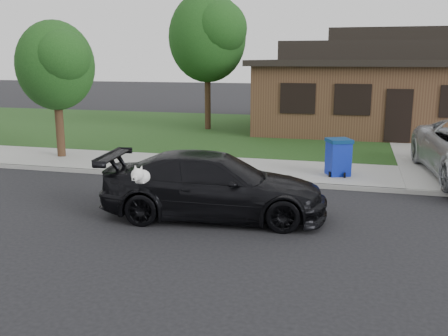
# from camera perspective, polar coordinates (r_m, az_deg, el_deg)

# --- Properties ---
(ground) EXTENTS (120.00, 120.00, 0.00)m
(ground) POSITION_cam_1_polar(r_m,az_deg,el_deg) (10.73, 1.32, -6.38)
(ground) COLOR black
(ground) RESTS_ON ground
(sidewalk) EXTENTS (60.00, 3.00, 0.12)m
(sidewalk) POSITION_cam_1_polar(r_m,az_deg,el_deg) (15.44, 5.67, -0.34)
(sidewalk) COLOR gray
(sidewalk) RESTS_ON ground
(curb) EXTENTS (60.00, 0.12, 0.12)m
(curb) POSITION_cam_1_polar(r_m,az_deg,el_deg) (14.01, 4.68, -1.65)
(curb) COLOR gray
(curb) RESTS_ON ground
(lawn) EXTENTS (60.00, 13.00, 0.13)m
(lawn) POSITION_cam_1_polar(r_m,az_deg,el_deg) (23.25, 8.86, 3.90)
(lawn) COLOR #193814
(lawn) RESTS_ON ground
(sedan) EXTENTS (5.13, 2.62, 1.43)m
(sedan) POSITION_cam_1_polar(r_m,az_deg,el_deg) (11.00, -1.17, -2.00)
(sedan) COLOR black
(sedan) RESTS_ON ground
(recycling_bin) EXTENTS (0.85, 0.85, 1.07)m
(recycling_bin) POSITION_cam_1_polar(r_m,az_deg,el_deg) (14.85, 12.93, 1.26)
(recycling_bin) COLOR #0E229E
(recycling_bin) RESTS_ON sidewalk
(house) EXTENTS (12.60, 8.60, 4.65)m
(house) POSITION_cam_1_polar(r_m,az_deg,el_deg) (24.96, 18.80, 8.75)
(house) COLOR #422B1C
(house) RESTS_ON ground
(tree_0) EXTENTS (3.78, 3.60, 6.34)m
(tree_0) POSITION_cam_1_polar(r_m,az_deg,el_deg) (23.74, -1.62, 14.90)
(tree_0) COLOR #332114
(tree_0) RESTS_ON ground
(tree_2) EXTENTS (2.73, 2.60, 4.59)m
(tree_2) POSITION_cam_1_polar(r_m,az_deg,el_deg) (17.88, -18.56, 11.20)
(tree_2) COLOR #332114
(tree_2) RESTS_ON ground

